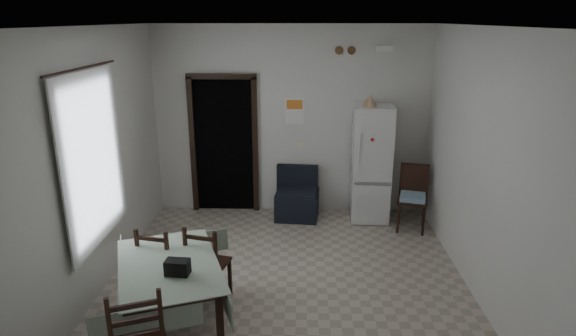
{
  "coord_description": "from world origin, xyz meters",
  "views": [
    {
      "loc": [
        0.16,
        -5.01,
        2.98
      ],
      "look_at": [
        0.0,
        0.5,
        1.25
      ],
      "focal_mm": 30.0,
      "sensor_mm": 36.0,
      "label": 1
    }
  ],
  "objects_px": {
    "corner_chair": "(413,199)",
    "dining_table": "(171,298)",
    "dining_chair_near_head": "(138,336)",
    "navy_seat": "(297,194)",
    "dining_chair_far_left": "(162,263)",
    "dining_chair_far_right": "(208,262)",
    "fridge": "(371,164)"
  },
  "relations": [
    {
      "from": "corner_chair",
      "to": "dining_chair_far_right",
      "type": "height_order",
      "value": "corner_chair"
    },
    {
      "from": "dining_table",
      "to": "dining_chair_far_left",
      "type": "distance_m",
      "value": 0.57
    },
    {
      "from": "corner_chair",
      "to": "dining_chair_near_head",
      "type": "relative_size",
      "value": 0.93
    },
    {
      "from": "navy_seat",
      "to": "dining_chair_far_left",
      "type": "height_order",
      "value": "dining_chair_far_left"
    },
    {
      "from": "fridge",
      "to": "corner_chair",
      "type": "relative_size",
      "value": 1.85
    },
    {
      "from": "dining_table",
      "to": "dining_chair_near_head",
      "type": "height_order",
      "value": "dining_chair_near_head"
    },
    {
      "from": "fridge",
      "to": "dining_chair_far_left",
      "type": "xyz_separation_m",
      "value": [
        -2.54,
        -2.36,
        -0.42
      ]
    },
    {
      "from": "corner_chair",
      "to": "dining_chair_far_right",
      "type": "bearing_deg",
      "value": -129.03
    },
    {
      "from": "navy_seat",
      "to": "dining_chair_far_right",
      "type": "distance_m",
      "value": 2.52
    },
    {
      "from": "navy_seat",
      "to": "dining_chair_near_head",
      "type": "bearing_deg",
      "value": -103.75
    },
    {
      "from": "dining_chair_far_right",
      "to": "dining_chair_near_head",
      "type": "relative_size",
      "value": 0.91
    },
    {
      "from": "corner_chair",
      "to": "dining_table",
      "type": "xyz_separation_m",
      "value": [
        -2.87,
        -2.47,
        -0.11
      ]
    },
    {
      "from": "corner_chair",
      "to": "dining_chair_far_left",
      "type": "relative_size",
      "value": 1.04
    },
    {
      "from": "dining_chair_near_head",
      "to": "navy_seat",
      "type": "bearing_deg",
      "value": -129.6
    },
    {
      "from": "fridge",
      "to": "dining_chair_far_right",
      "type": "height_order",
      "value": "fridge"
    },
    {
      "from": "navy_seat",
      "to": "corner_chair",
      "type": "distance_m",
      "value": 1.72
    },
    {
      "from": "navy_seat",
      "to": "dining_chair_far_right",
      "type": "height_order",
      "value": "dining_chair_far_right"
    },
    {
      "from": "dining_table",
      "to": "dining_chair_far_left",
      "type": "bearing_deg",
      "value": 93.72
    },
    {
      "from": "fridge",
      "to": "dining_chair_far_right",
      "type": "bearing_deg",
      "value": -129.22
    },
    {
      "from": "navy_seat",
      "to": "corner_chair",
      "type": "bearing_deg",
      "value": -8.38
    },
    {
      "from": "dining_chair_far_left",
      "to": "dining_chair_near_head",
      "type": "height_order",
      "value": "dining_chair_near_head"
    },
    {
      "from": "dining_table",
      "to": "dining_chair_far_left",
      "type": "height_order",
      "value": "dining_chair_far_left"
    },
    {
      "from": "dining_table",
      "to": "dining_chair_far_right",
      "type": "bearing_deg",
      "value": 42.86
    },
    {
      "from": "corner_chair",
      "to": "dining_chair_near_head",
      "type": "xyz_separation_m",
      "value": [
        -2.93,
        -3.27,
        0.03
      ]
    },
    {
      "from": "navy_seat",
      "to": "corner_chair",
      "type": "xyz_separation_m",
      "value": [
        1.67,
        -0.4,
        0.09
      ]
    },
    {
      "from": "dining_table",
      "to": "dining_chair_near_head",
      "type": "xyz_separation_m",
      "value": [
        -0.05,
        -0.8,
        0.15
      ]
    },
    {
      "from": "dining_table",
      "to": "dining_chair_far_right",
      "type": "relative_size",
      "value": 1.52
    },
    {
      "from": "navy_seat",
      "to": "dining_table",
      "type": "height_order",
      "value": "navy_seat"
    },
    {
      "from": "navy_seat",
      "to": "dining_chair_near_head",
      "type": "xyz_separation_m",
      "value": [
        -1.25,
        -3.67,
        0.12
      ]
    },
    {
      "from": "fridge",
      "to": "dining_chair_far_left",
      "type": "relative_size",
      "value": 1.93
    },
    {
      "from": "dining_chair_far_left",
      "to": "dining_chair_far_right",
      "type": "relative_size",
      "value": 0.99
    },
    {
      "from": "fridge",
      "to": "dining_chair_near_head",
      "type": "distance_m",
      "value": 4.38
    }
  ]
}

